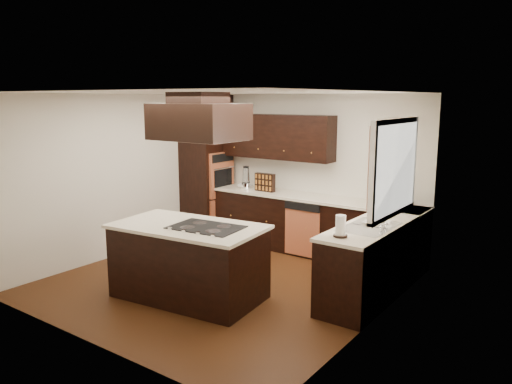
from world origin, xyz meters
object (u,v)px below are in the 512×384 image
island (189,263)px  spice_rack (265,182)px  range_hood (199,122)px  oven_column (207,176)px

island → spice_rack: (-0.51, 2.38, 0.63)m
island → range_hood: 1.73m
island → spice_rack: 2.51m
oven_column → island: 2.99m
oven_column → island: (1.75, -2.35, -0.62)m
island → spice_rack: spice_rack is taller
spice_rack → range_hood: bearing=-74.1°
range_hood → oven_column: bearing=129.7°
island → oven_column: bearing=120.2°
oven_column → island: oven_column is taller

